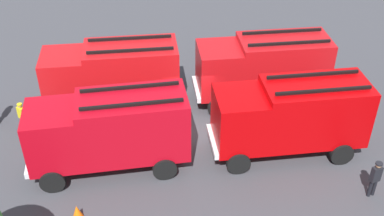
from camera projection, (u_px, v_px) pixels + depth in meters
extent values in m
plane|color=#38383D|center=(192.00, 130.00, 24.53)|extent=(47.15, 47.15, 0.00)
cube|color=#B00F13|center=(219.00, 70.00, 25.49)|extent=(2.20, 2.50, 2.60)
cube|color=#8C9EAD|center=(199.00, 66.00, 25.21)|extent=(0.08, 2.13, 1.46)
cube|color=#B00F13|center=(282.00, 63.00, 25.75)|extent=(4.80, 2.50, 2.90)
cube|color=black|center=(289.00, 43.00, 24.30)|extent=(4.32, 0.12, 0.12)
cube|color=black|center=(282.00, 31.00, 25.42)|extent=(4.32, 0.12, 0.12)
cube|color=silver|center=(196.00, 89.00, 26.02)|extent=(0.20, 2.38, 0.28)
cylinder|color=black|center=(218.00, 106.00, 25.37)|extent=(1.10, 0.35, 1.10)
cylinder|color=black|center=(211.00, 83.00, 27.33)|extent=(1.10, 0.35, 1.10)
cylinder|color=black|center=(307.00, 100.00, 25.86)|extent=(1.10, 0.35, 1.10)
cylinder|color=black|center=(294.00, 78.00, 27.82)|extent=(1.10, 0.35, 1.10)
cube|color=red|center=(65.00, 77.00, 24.83)|extent=(2.20, 2.50, 2.60)
cube|color=#8C9EAD|center=(43.00, 73.00, 24.55)|extent=(0.08, 2.13, 1.46)
cube|color=red|center=(132.00, 71.00, 25.09)|extent=(4.80, 2.51, 2.90)
cube|color=black|center=(130.00, 50.00, 23.64)|extent=(4.32, 0.12, 0.12)
cube|color=black|center=(130.00, 38.00, 24.76)|extent=(4.32, 0.12, 0.12)
cube|color=silver|center=(45.00, 97.00, 25.37)|extent=(0.20, 2.38, 0.28)
cylinder|color=black|center=(63.00, 115.00, 24.71)|extent=(1.10, 0.35, 1.10)
cylinder|color=black|center=(68.00, 90.00, 26.68)|extent=(1.10, 0.35, 1.10)
cylinder|color=black|center=(158.00, 109.00, 25.19)|extent=(1.10, 0.35, 1.10)
cylinder|color=black|center=(155.00, 85.00, 27.16)|extent=(1.10, 0.35, 1.10)
cube|color=#B50305|center=(239.00, 120.00, 21.74)|extent=(2.23, 2.53, 2.60)
cube|color=#8C9EAD|center=(217.00, 116.00, 21.45)|extent=(0.11, 2.13, 1.46)
cube|color=#B50305|center=(313.00, 111.00, 22.04)|extent=(4.83, 2.56, 2.90)
cube|color=black|center=(324.00, 90.00, 20.58)|extent=(4.32, 0.18, 0.12)
cube|color=black|center=(313.00, 74.00, 21.71)|extent=(4.32, 0.18, 0.12)
cube|color=silver|center=(212.00, 141.00, 22.26)|extent=(0.23, 2.38, 0.28)
cylinder|color=black|center=(238.00, 163.00, 21.62)|extent=(1.10, 0.36, 1.10)
cylinder|color=black|center=(228.00, 131.00, 23.58)|extent=(1.10, 0.36, 1.10)
cylinder|color=black|center=(341.00, 154.00, 22.16)|extent=(1.10, 0.36, 1.10)
cylinder|color=black|center=(323.00, 123.00, 24.11)|extent=(1.10, 0.36, 1.10)
cube|color=#AC0713|center=(53.00, 136.00, 20.76)|extent=(2.31, 2.60, 2.60)
cube|color=#8C9EAD|center=(27.00, 132.00, 20.44)|extent=(0.18, 2.13, 1.46)
cube|color=#AC0713|center=(133.00, 125.00, 21.15)|extent=(4.91, 2.72, 2.90)
cube|color=black|center=(132.00, 104.00, 19.70)|extent=(4.32, 0.32, 0.12)
cube|color=black|center=(130.00, 87.00, 20.82)|extent=(4.32, 0.32, 0.12)
cube|color=silver|center=(30.00, 159.00, 21.25)|extent=(0.31, 2.38, 0.28)
cylinder|color=black|center=(52.00, 181.00, 20.64)|extent=(1.12, 0.40, 1.10)
cylinder|color=black|center=(56.00, 146.00, 22.59)|extent=(1.12, 0.40, 1.10)
cylinder|color=black|center=(165.00, 168.00, 21.31)|extent=(1.12, 0.40, 1.10)
cylinder|color=black|center=(159.00, 136.00, 23.26)|extent=(1.12, 0.40, 1.10)
cylinder|color=black|center=(136.00, 123.00, 24.40)|extent=(0.16, 0.16, 0.78)
cylinder|color=black|center=(133.00, 121.00, 24.52)|extent=(0.16, 0.16, 0.78)
cube|color=#B7140F|center=(133.00, 111.00, 24.04)|extent=(0.45, 0.48, 0.68)
sphere|color=tan|center=(133.00, 103.00, 23.79)|extent=(0.22, 0.22, 0.22)
cylinder|color=#B7140F|center=(133.00, 102.00, 23.74)|extent=(0.28, 0.28, 0.07)
cylinder|color=black|center=(25.00, 124.00, 24.34)|extent=(0.16, 0.16, 0.74)
cylinder|color=black|center=(23.00, 123.00, 24.44)|extent=(0.16, 0.16, 0.74)
cube|color=gold|center=(21.00, 113.00, 24.00)|extent=(0.47, 0.47, 0.64)
sphere|color=tan|center=(20.00, 106.00, 23.76)|extent=(0.21, 0.21, 0.21)
cylinder|color=gold|center=(19.00, 104.00, 23.71)|extent=(0.26, 0.26, 0.06)
cylinder|color=black|center=(201.00, 75.00, 28.32)|extent=(0.16, 0.16, 0.81)
cylinder|color=black|center=(198.00, 77.00, 28.18)|extent=(0.16, 0.16, 0.81)
cube|color=black|center=(200.00, 65.00, 27.82)|extent=(0.46, 0.47, 0.70)
sphere|color=beige|center=(200.00, 58.00, 27.56)|extent=(0.23, 0.23, 0.23)
cylinder|color=black|center=(200.00, 56.00, 27.51)|extent=(0.28, 0.28, 0.07)
cylinder|color=black|center=(370.00, 188.00, 20.45)|extent=(0.16, 0.16, 0.85)
cylinder|color=black|center=(374.00, 187.00, 20.51)|extent=(0.16, 0.16, 0.85)
cube|color=black|center=(376.00, 174.00, 20.03)|extent=(0.46, 0.33, 0.74)
sphere|color=#9E704C|center=(379.00, 165.00, 19.75)|extent=(0.24, 0.24, 0.24)
cylinder|color=black|center=(379.00, 164.00, 19.70)|extent=(0.30, 0.30, 0.07)
cone|color=#F2600C|center=(236.00, 69.00, 29.16)|extent=(0.43, 0.43, 0.61)
cone|color=#F2600C|center=(77.00, 212.00, 19.45)|extent=(0.47, 0.47, 0.67)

